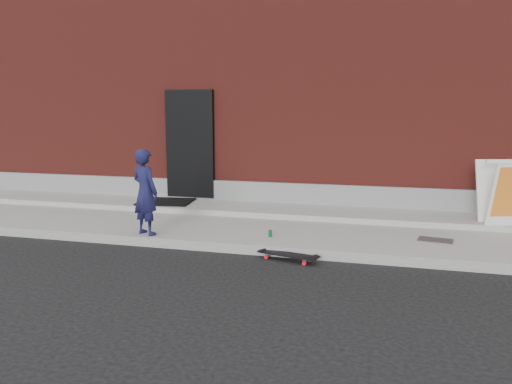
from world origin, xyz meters
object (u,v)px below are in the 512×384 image
(child, at_px, (145,192))
(skateboard, at_px, (288,255))
(soda_can, at_px, (270,234))
(pizza_sign, at_px, (504,192))

(child, bearing_deg, skateboard, -164.79)
(child, height_order, soda_can, child)
(skateboard, distance_m, soda_can, 0.78)
(soda_can, bearing_deg, pizza_sign, 22.00)
(pizza_sign, distance_m, soda_can, 3.89)
(child, distance_m, soda_can, 2.08)
(skateboard, xyz_separation_m, soda_can, (-0.41, 0.65, 0.12))
(child, height_order, pizza_sign, child)
(pizza_sign, xyz_separation_m, soda_can, (-3.57, -1.44, -0.58))
(child, xyz_separation_m, soda_can, (1.95, 0.33, -0.63))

